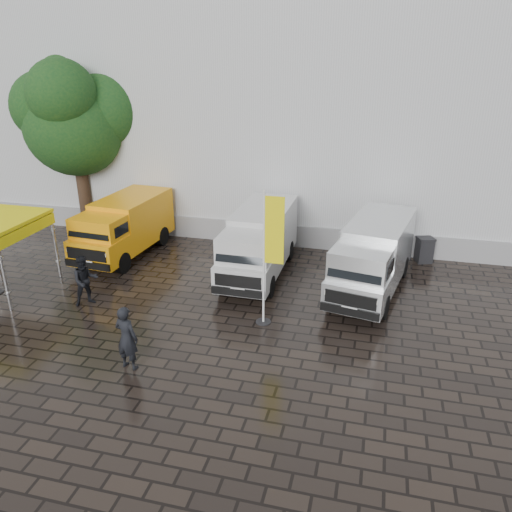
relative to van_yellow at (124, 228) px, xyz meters
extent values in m
plane|color=black|center=(6.92, -5.14, -1.22)|extent=(120.00, 120.00, 0.00)
cube|color=silver|center=(8.92, 10.86, 4.78)|extent=(44.00, 16.00, 12.00)
cube|color=gray|center=(8.92, 2.81, -0.72)|extent=(44.00, 0.15, 1.00)
cylinder|color=silver|center=(-1.47, -2.72, 0.09)|extent=(0.10, 0.10, 2.63)
cylinder|color=silver|center=(-1.47, -5.58, 0.09)|extent=(0.10, 0.10, 2.63)
cylinder|color=black|center=(7.19, -4.27, -1.20)|extent=(0.50, 0.50, 0.04)
cylinder|color=white|center=(7.19, -4.27, 1.02)|extent=(0.07, 0.07, 4.49)
cube|color=yellow|center=(7.52, -4.27, 2.01)|extent=(0.60, 0.03, 2.16)
cylinder|color=black|center=(-3.49, 2.68, 0.90)|extent=(0.59, 0.59, 4.25)
sphere|color=#123918|center=(-3.49, 2.68, 3.87)|extent=(4.67, 4.67, 4.67)
sphere|color=#123918|center=(-4.09, 3.58, 5.78)|extent=(2.76, 2.76, 2.76)
cube|color=black|center=(12.58, 2.38, -0.68)|extent=(0.82, 0.82, 1.08)
imported|color=black|center=(4.10, -7.64, -0.26)|extent=(0.78, 0.59, 1.92)
imported|color=black|center=(0.88, -4.52, -0.31)|extent=(1.12, 1.11, 1.82)
camera|label=1|loc=(10.46, -18.27, 7.07)|focal=35.00mm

